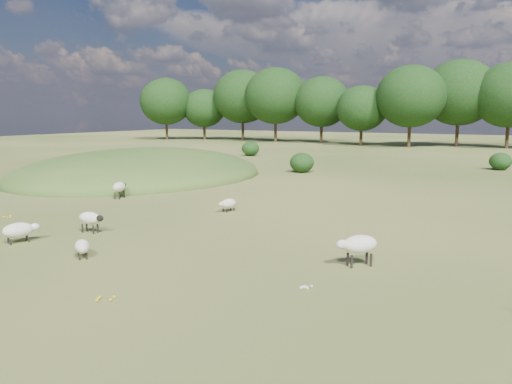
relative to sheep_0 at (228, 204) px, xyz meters
The scene contains 10 objects.
ground 16.22m from the sheep_0, 92.25° to the left, with size 160.00×160.00×0.00m, color #314A17.
mound 15.07m from the sheep_0, 147.02° to the left, with size 16.00×20.00×4.00m, color #33561E.
treeline 52.03m from the sheep_0, 91.88° to the left, with size 96.28×14.66×11.70m.
shrubs 22.88m from the sheep_0, 99.60° to the left, with size 25.98×13.02×1.54m.
sheep_0 is the anchor object (origin of this frame).
sheep_1 7.04m from the sheep_0, behind, with size 0.82×1.27×0.88m.
sheep_2 9.37m from the sheep_0, 33.14° to the right, with size 1.21×1.20×0.94m.
sheep_4 8.51m from the sheep_0, 90.15° to the right, with size 0.99×0.87×0.58m.
sheep_5 6.49m from the sheep_0, 111.16° to the right, with size 1.14×0.57×0.81m.
sheep_6 8.98m from the sheep_0, 112.09° to the right, with size 0.89×1.30×0.72m.
Camera 1 is at (12.85, -15.30, 4.50)m, focal length 35.00 mm.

